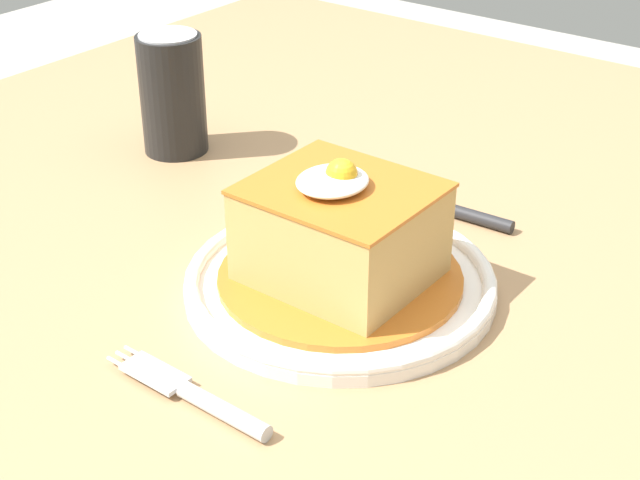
{
  "coord_description": "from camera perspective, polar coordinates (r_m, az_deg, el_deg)",
  "views": [
    {
      "loc": [
        -0.52,
        -0.46,
        1.16
      ],
      "look_at": [
        -0.01,
        -0.07,
        0.79
      ],
      "focal_mm": 53.32,
      "sensor_mm": 36.0,
      "label": 1
    }
  ],
  "objects": [
    {
      "name": "soda_can",
      "position": [
        0.98,
        -8.85,
        8.67
      ],
      "size": [
        0.07,
        0.07,
        0.12
      ],
      "color": "black",
      "rests_on": "dining_table"
    },
    {
      "name": "dining_table",
      "position": [
        0.86,
        -3.34,
        -6.21
      ],
      "size": [
        1.3,
        1.06,
        0.75
      ],
      "color": "#A87F56",
      "rests_on": "ground_plane"
    },
    {
      "name": "sandwich_meal",
      "position": [
        0.73,
        1.24,
        0.19
      ],
      "size": [
        0.19,
        0.19,
        0.11
      ],
      "color": "#C66B23",
      "rests_on": "main_plate"
    },
    {
      "name": "main_plate",
      "position": [
        0.75,
        1.21,
        -2.51
      ],
      "size": [
        0.25,
        0.25,
        0.02
      ],
      "color": "white",
      "rests_on": "dining_table"
    },
    {
      "name": "fork",
      "position": [
        0.64,
        -7.18,
        -9.41
      ],
      "size": [
        0.02,
        0.14,
        0.01
      ],
      "color": "silver",
      "rests_on": "dining_table"
    },
    {
      "name": "knife",
      "position": [
        0.87,
        7.81,
        1.82
      ],
      "size": [
        0.03,
        0.17,
        0.01
      ],
      "color": "#262628",
      "rests_on": "dining_table"
    }
  ]
}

